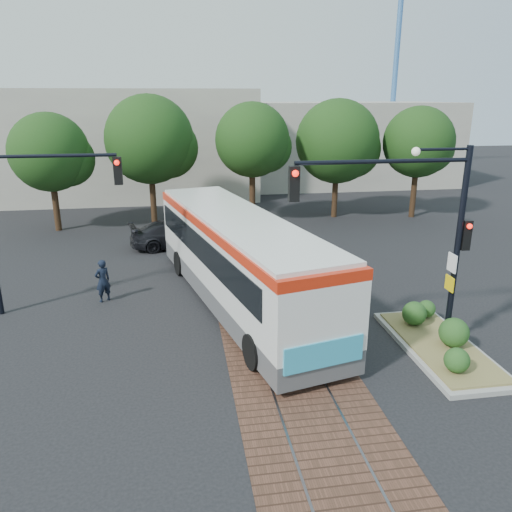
# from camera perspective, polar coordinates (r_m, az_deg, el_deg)

# --- Properties ---
(ground) EXTENTS (120.00, 120.00, 0.00)m
(ground) POSITION_cam_1_polar(r_m,az_deg,el_deg) (15.99, 2.89, -10.23)
(ground) COLOR black
(ground) RESTS_ON ground
(trackbed) EXTENTS (3.60, 40.00, 0.02)m
(trackbed) POSITION_cam_1_polar(r_m,az_deg,el_deg) (19.54, 0.50, -4.77)
(trackbed) COLOR brown
(trackbed) RESTS_ON ground
(tree_row) EXTENTS (26.40, 5.60, 7.67)m
(tree_row) POSITION_cam_1_polar(r_m,az_deg,el_deg) (30.62, -1.10, 12.83)
(tree_row) COLOR #382314
(tree_row) RESTS_ON ground
(warehouses) EXTENTS (40.00, 13.00, 8.00)m
(warehouses) POSITION_cam_1_polar(r_m,az_deg,el_deg) (42.77, -5.80, 12.77)
(warehouses) COLOR #ADA899
(warehouses) RESTS_ON ground
(crane) EXTENTS (8.00, 0.50, 18.00)m
(crane) POSITION_cam_1_polar(r_m,az_deg,el_deg) (52.30, 15.75, 20.90)
(crane) COLOR #3F72B2
(crane) RESTS_ON ground
(city_bus) EXTENTS (5.58, 13.01, 3.41)m
(city_bus) POSITION_cam_1_polar(r_m,az_deg,el_deg) (18.38, -2.08, 0.04)
(city_bus) COLOR #49494C
(city_bus) RESTS_ON ground
(traffic_island) EXTENTS (2.20, 5.20, 1.13)m
(traffic_island) POSITION_cam_1_polar(r_m,az_deg,el_deg) (16.70, 20.20, -8.84)
(traffic_island) COLOR gray
(traffic_island) RESTS_ON ground
(signal_pole_main) EXTENTS (5.49, 0.46, 6.00)m
(signal_pole_main) POSITION_cam_1_polar(r_m,az_deg,el_deg) (15.06, 18.38, 4.03)
(signal_pole_main) COLOR black
(signal_pole_main) RESTS_ON ground
(signal_pole_left) EXTENTS (4.99, 0.34, 6.00)m
(signal_pole_left) POSITION_cam_1_polar(r_m,az_deg,el_deg) (18.94, -25.41, 4.99)
(signal_pole_left) COLOR black
(signal_pole_left) RESTS_ON ground
(officer) EXTENTS (0.73, 0.67, 1.66)m
(officer) POSITION_cam_1_polar(r_m,az_deg,el_deg) (19.80, -17.11, -2.72)
(officer) COLOR black
(officer) RESTS_ON ground
(parked_car) EXTENTS (5.00, 2.82, 1.37)m
(parked_car) POSITION_cam_1_polar(r_m,az_deg,el_deg) (26.26, -9.11, 2.52)
(parked_car) COLOR black
(parked_car) RESTS_ON ground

